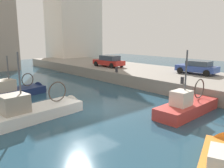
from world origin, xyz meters
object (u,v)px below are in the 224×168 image
object	(u,v)px
fishing_boat_white	(41,114)
parked_car_blue	(197,67)
mooring_bollard_south	(182,80)
mooring_bollard_mid	(117,70)
fishing_boat_red	(189,111)
fishing_boat_navy	(17,94)
parked_car_red	(109,61)

from	to	relation	value
fishing_boat_white	parked_car_blue	xyz separation A→B (m)	(16.32, -1.42, 1.76)
parked_car_blue	mooring_bollard_south	size ratio (longest dim) A/B	7.63
mooring_bollard_mid	fishing_boat_white	bearing A→B (deg)	-156.01
fishing_boat_red	parked_car_blue	distance (m)	9.72
parked_car_blue	mooring_bollard_mid	distance (m)	8.35
fishing_boat_red	fishing_boat_navy	world-z (taller)	fishing_boat_red
fishing_boat_white	parked_car_red	distance (m)	16.16
fishing_boat_red	mooring_bollard_south	xyz separation A→B (m)	(2.93, 2.49, 1.35)
parked_car_red	parked_car_blue	bearing A→B (deg)	-73.71
parked_car_blue	mooring_bollard_mid	xyz separation A→B (m)	(-5.60, 6.18, -0.43)
parked_car_blue	fishing_boat_red	bearing A→B (deg)	-153.21
parked_car_red	mooring_bollard_south	size ratio (longest dim) A/B	8.05
fishing_boat_white	mooring_bollard_mid	distance (m)	11.80
fishing_boat_navy	mooring_bollard_mid	bearing A→B (deg)	-8.83
fishing_boat_navy	parked_car_red	world-z (taller)	fishing_boat_navy
parked_car_red	mooring_bollard_south	xyz separation A→B (m)	(-2.54, -12.29, -0.46)
fishing_boat_white	fishing_boat_red	bearing A→B (deg)	-36.31
fishing_boat_red	mooring_bollard_south	bearing A→B (deg)	40.37
mooring_bollard_south	mooring_bollard_mid	xyz separation A→B (m)	(0.00, 8.00, 0.00)
parked_car_red	mooring_bollard_south	world-z (taller)	parked_car_red
fishing_boat_red	fishing_boat_white	bearing A→B (deg)	143.69
fishing_boat_white	parked_car_blue	size ratio (longest dim) A/B	1.63
fishing_boat_red	fishing_boat_white	distance (m)	9.66
mooring_bollard_south	mooring_bollard_mid	distance (m)	8.00
fishing_boat_white	fishing_boat_navy	xyz separation A→B (m)	(0.67, 6.33, -0.01)
fishing_boat_white	parked_car_blue	bearing A→B (deg)	-4.96
parked_car_blue	mooring_bollard_mid	size ratio (longest dim) A/B	7.63
mooring_bollard_mid	parked_car_red	bearing A→B (deg)	59.39
parked_car_red	fishing_boat_navy	bearing A→B (deg)	-167.74
fishing_boat_white	parked_car_red	world-z (taller)	fishing_boat_white
fishing_boat_white	mooring_bollard_south	size ratio (longest dim) A/B	12.44
fishing_boat_navy	mooring_bollard_mid	xyz separation A→B (m)	(10.04, -1.56, 1.34)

